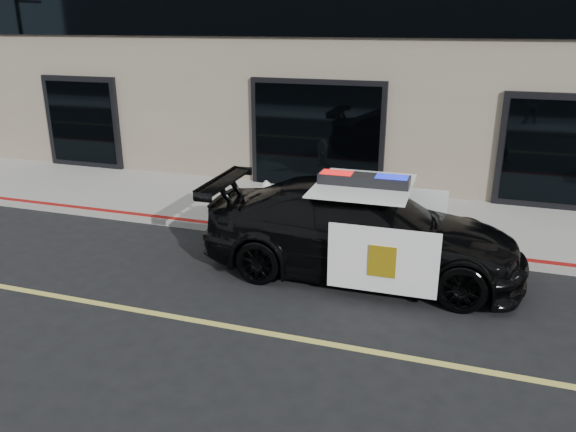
% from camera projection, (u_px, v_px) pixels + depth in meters
% --- Properties ---
extents(ground, '(120.00, 120.00, 0.00)m').
position_uv_depth(ground, '(252.00, 331.00, 8.05)').
color(ground, black).
rests_on(ground, ground).
extents(sidewalk_n, '(60.00, 3.50, 0.15)m').
position_uv_depth(sidewalk_n, '(338.00, 213.00, 12.74)').
color(sidewalk_n, gray).
rests_on(sidewalk_n, ground).
extents(police_car, '(2.58, 5.53, 1.79)m').
position_uv_depth(police_car, '(362.00, 230.00, 9.67)').
color(police_car, black).
rests_on(police_car, ground).
extents(fire_hydrant, '(0.35, 0.49, 0.77)m').
position_uv_depth(fire_hydrant, '(266.00, 199.00, 12.32)').
color(fire_hydrant, silver).
rests_on(fire_hydrant, sidewalk_n).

